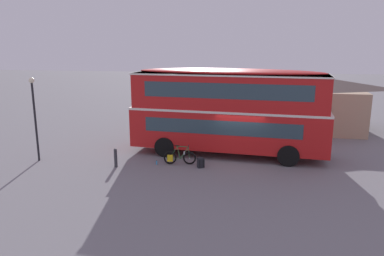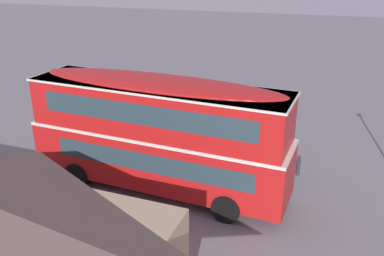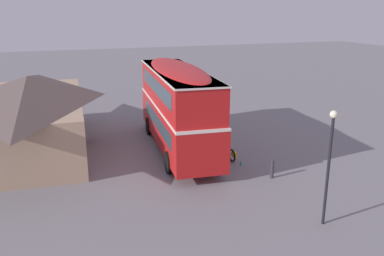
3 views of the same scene
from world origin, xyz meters
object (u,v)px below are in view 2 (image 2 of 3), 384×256
at_px(touring_bicycle, 227,167).
at_px(water_bottle_blue_sports, 252,174).
at_px(double_decker_bus, 158,131).
at_px(backpack_on_ground, 203,162).
at_px(kerb_bollard, 299,165).

height_order(touring_bicycle, water_bottle_blue_sports, touring_bicycle).
relative_size(double_decker_bus, water_bottle_blue_sports, 47.77).
distance_m(touring_bicycle, backpack_on_ground, 1.24).
relative_size(touring_bicycle, kerb_bollard, 1.74).
xyz_separation_m(double_decker_bus, kerb_bollard, (-5.44, -2.94, -2.15)).
bearing_deg(double_decker_bus, touring_bicycle, -139.50).
bearing_deg(backpack_on_ground, double_decker_bus, 63.23).
height_order(double_decker_bus, touring_bicycle, double_decker_bus).
distance_m(touring_bicycle, kerb_bollard, 3.18).
height_order(backpack_on_ground, kerb_bollard, kerb_bollard).
xyz_separation_m(double_decker_bus, touring_bicycle, (-2.39, -2.04, -2.27)).
xyz_separation_m(double_decker_bus, backpack_on_ground, (-1.20, -2.38, -2.37)).
distance_m(double_decker_bus, kerb_bollard, 6.54).
bearing_deg(kerb_bollard, backpack_on_ground, 7.55).
bearing_deg(water_bottle_blue_sports, touring_bicycle, 10.34).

